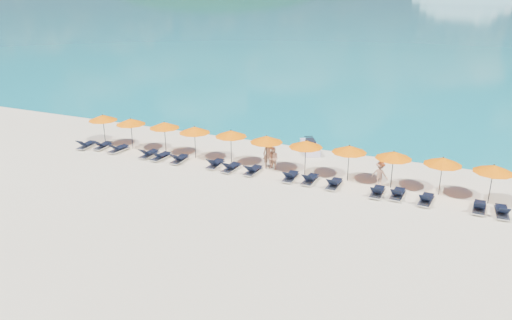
% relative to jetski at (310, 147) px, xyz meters
% --- Properties ---
extents(ground, '(1400.00, 1400.00, 0.00)m').
position_rel_jetski_xyz_m(ground, '(-1.41, -9.17, -0.39)').
color(ground, beige).
extents(headland_main, '(374.00, 242.00, 126.50)m').
position_rel_jetski_xyz_m(headland_main, '(-301.41, 530.83, -38.39)').
color(headland_main, black).
rests_on(headland_main, ground).
extents(headland_small, '(162.00, 126.00, 85.50)m').
position_rel_jetski_xyz_m(headland_small, '(-151.41, 550.83, -35.39)').
color(headland_small, black).
rests_on(headland_small, ground).
extents(jetski, '(2.16, 2.81, 0.95)m').
position_rel_jetski_xyz_m(jetski, '(0.00, 0.00, 0.00)').
color(jetski, silver).
rests_on(jetski, ground).
extents(beachgoer_a, '(0.77, 0.61, 1.85)m').
position_rel_jetski_xyz_m(beachgoer_a, '(-1.46, -4.10, 0.53)').
color(beachgoer_a, tan).
rests_on(beachgoer_a, ground).
extents(beachgoer_b, '(0.81, 0.62, 1.47)m').
position_rel_jetski_xyz_m(beachgoer_b, '(-1.05, -4.27, 0.35)').
color(beachgoer_b, tan).
rests_on(beachgoer_b, ground).
extents(beachgoer_c, '(1.07, 0.67, 1.54)m').
position_rel_jetski_xyz_m(beachgoer_c, '(5.70, -4.34, 0.38)').
color(beachgoer_c, tan).
rests_on(beachgoer_c, ground).
extents(umbrella_0, '(2.10, 2.10, 2.28)m').
position_rel_jetski_xyz_m(umbrella_0, '(-14.43, -4.42, 1.63)').
color(umbrella_0, black).
rests_on(umbrella_0, ground).
extents(umbrella_1, '(2.10, 2.10, 2.28)m').
position_rel_jetski_xyz_m(umbrella_1, '(-11.91, -4.46, 1.63)').
color(umbrella_1, black).
rests_on(umbrella_1, ground).
extents(umbrella_2, '(2.10, 2.10, 2.28)m').
position_rel_jetski_xyz_m(umbrella_2, '(-9.19, -4.28, 1.63)').
color(umbrella_2, black).
rests_on(umbrella_2, ground).
extents(umbrella_3, '(2.10, 2.10, 2.28)m').
position_rel_jetski_xyz_m(umbrella_3, '(-6.69, -4.43, 1.63)').
color(umbrella_3, black).
rests_on(umbrella_3, ground).
extents(umbrella_4, '(2.10, 2.10, 2.28)m').
position_rel_jetski_xyz_m(umbrella_4, '(-4.08, -4.20, 1.63)').
color(umbrella_4, black).
rests_on(umbrella_4, ground).
extents(umbrella_5, '(2.10, 2.10, 2.28)m').
position_rel_jetski_xyz_m(umbrella_5, '(-1.48, -4.40, 1.63)').
color(umbrella_5, black).
rests_on(umbrella_5, ground).
extents(umbrella_6, '(2.10, 2.10, 2.28)m').
position_rel_jetski_xyz_m(umbrella_6, '(1.10, -4.34, 1.63)').
color(umbrella_6, black).
rests_on(umbrella_6, ground).
extents(umbrella_7, '(2.10, 2.10, 2.28)m').
position_rel_jetski_xyz_m(umbrella_7, '(3.77, -4.22, 1.63)').
color(umbrella_7, black).
rests_on(umbrella_7, ground).
extents(umbrella_8, '(2.10, 2.10, 2.28)m').
position_rel_jetski_xyz_m(umbrella_8, '(6.35, -4.25, 1.63)').
color(umbrella_8, black).
rests_on(umbrella_8, ground).
extents(umbrella_9, '(2.10, 2.10, 2.28)m').
position_rel_jetski_xyz_m(umbrella_9, '(9.01, -4.20, 1.63)').
color(umbrella_9, black).
rests_on(umbrella_9, ground).
extents(umbrella_10, '(2.10, 2.10, 2.28)m').
position_rel_jetski_xyz_m(umbrella_10, '(11.56, -4.37, 1.63)').
color(umbrella_10, black).
rests_on(umbrella_10, ground).
extents(lounger_0, '(0.77, 1.75, 0.66)m').
position_rel_jetski_xyz_m(lounger_0, '(-15.05, -5.73, -0.15)').
color(lounger_0, silver).
rests_on(lounger_0, ground).
extents(lounger_1, '(0.72, 1.73, 0.66)m').
position_rel_jetski_xyz_m(lounger_1, '(-13.88, -5.35, -0.15)').
color(lounger_1, silver).
rests_on(lounger_1, ground).
extents(lounger_2, '(0.78, 1.75, 0.66)m').
position_rel_jetski_xyz_m(lounger_2, '(-12.37, -5.50, -0.15)').
color(lounger_2, silver).
rests_on(lounger_2, ground).
extents(lounger_3, '(0.64, 1.71, 0.66)m').
position_rel_jetski_xyz_m(lounger_3, '(-9.76, -5.52, -0.15)').
color(lounger_3, silver).
rests_on(lounger_3, ground).
extents(lounger_4, '(0.75, 1.74, 0.66)m').
position_rel_jetski_xyz_m(lounger_4, '(-8.72, -5.60, -0.15)').
color(lounger_4, silver).
rests_on(lounger_4, ground).
extents(lounger_5, '(0.68, 1.72, 0.66)m').
position_rel_jetski_xyz_m(lounger_5, '(-7.25, -5.59, -0.15)').
color(lounger_5, silver).
rests_on(lounger_5, ground).
extents(lounger_6, '(0.67, 1.72, 0.66)m').
position_rel_jetski_xyz_m(lounger_6, '(-4.64, -5.41, -0.15)').
color(lounger_6, silver).
rests_on(lounger_6, ground).
extents(lounger_7, '(0.69, 1.73, 0.66)m').
position_rel_jetski_xyz_m(lounger_7, '(-3.40, -5.60, -0.15)').
color(lounger_7, silver).
rests_on(lounger_7, ground).
extents(lounger_8, '(0.72, 1.73, 0.66)m').
position_rel_jetski_xyz_m(lounger_8, '(-1.93, -5.50, -0.15)').
color(lounger_8, silver).
rests_on(lounger_8, ground).
extents(lounger_9, '(0.68, 1.72, 0.66)m').
position_rel_jetski_xyz_m(lounger_9, '(0.60, -5.53, -0.15)').
color(lounger_9, silver).
rests_on(lounger_9, ground).
extents(lounger_10, '(0.67, 1.72, 0.66)m').
position_rel_jetski_xyz_m(lounger_10, '(1.82, -5.48, -0.15)').
color(lounger_10, silver).
rests_on(lounger_10, ground).
extents(lounger_11, '(0.66, 1.71, 0.66)m').
position_rel_jetski_xyz_m(lounger_11, '(3.32, -5.57, -0.15)').
color(lounger_11, silver).
rests_on(lounger_11, ground).
extents(lounger_12, '(0.63, 1.70, 0.66)m').
position_rel_jetski_xyz_m(lounger_12, '(5.86, -5.73, -0.15)').
color(lounger_12, silver).
rests_on(lounger_12, ground).
extents(lounger_13, '(0.70, 1.73, 0.66)m').
position_rel_jetski_xyz_m(lounger_13, '(6.95, -5.56, -0.15)').
color(lounger_13, silver).
rests_on(lounger_13, ground).
extents(lounger_14, '(0.76, 1.75, 0.66)m').
position_rel_jetski_xyz_m(lounger_14, '(8.48, -5.71, -0.15)').
color(lounger_14, silver).
rests_on(lounger_14, ground).
extents(lounger_15, '(0.67, 1.72, 0.66)m').
position_rel_jetski_xyz_m(lounger_15, '(11.14, -5.60, -0.15)').
color(lounger_15, silver).
rests_on(lounger_15, ground).
extents(lounger_16, '(0.75, 1.74, 0.66)m').
position_rel_jetski_xyz_m(lounger_16, '(12.22, -5.71, -0.15)').
color(lounger_16, silver).
rests_on(lounger_16, ground).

